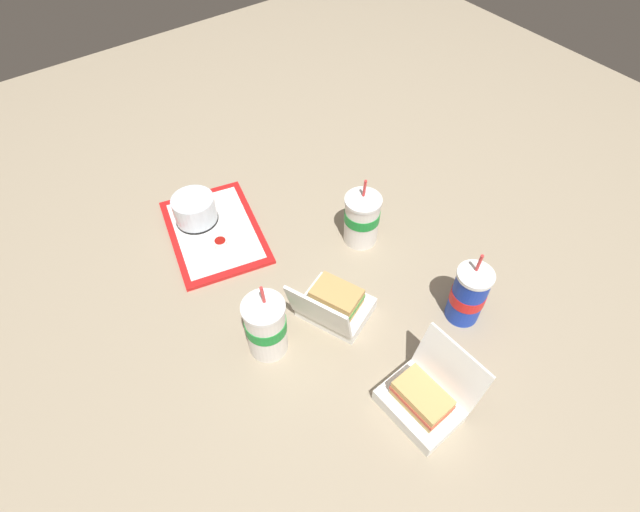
# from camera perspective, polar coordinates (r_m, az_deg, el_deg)

# --- Properties ---
(ground_plane) EXTENTS (3.20, 3.20, 0.00)m
(ground_plane) POSITION_cam_1_polar(r_m,az_deg,el_deg) (1.43, 1.99, -1.15)
(ground_plane) COLOR gray
(food_tray) EXTENTS (0.42, 0.34, 0.01)m
(food_tray) POSITION_cam_1_polar(r_m,az_deg,el_deg) (1.54, -11.95, 2.75)
(food_tray) COLOR red
(food_tray) RESTS_ON ground_plane
(cake_container) EXTENTS (0.13, 0.13, 0.09)m
(cake_container) POSITION_cam_1_polar(r_m,az_deg,el_deg) (1.55, -14.11, 5.12)
(cake_container) COLOR black
(cake_container) RESTS_ON food_tray
(ketchup_cup) EXTENTS (0.04, 0.04, 0.02)m
(ketchup_cup) POSITION_cam_1_polar(r_m,az_deg,el_deg) (1.48, -11.30, 1.46)
(ketchup_cup) COLOR white
(ketchup_cup) RESTS_ON food_tray
(napkin_stack) EXTENTS (0.10, 0.10, 0.00)m
(napkin_stack) POSITION_cam_1_polar(r_m,az_deg,el_deg) (1.49, -10.06, 1.55)
(napkin_stack) COLOR white
(napkin_stack) RESTS_ON food_tray
(plastic_fork) EXTENTS (0.08, 0.09, 0.00)m
(plastic_fork) POSITION_cam_1_polar(r_m,az_deg,el_deg) (1.49, -13.07, 0.88)
(plastic_fork) COLOR white
(plastic_fork) RESTS_ON food_tray
(clamshell_sandwich_corner) EXTENTS (0.23, 0.23, 0.17)m
(clamshell_sandwich_corner) POSITION_cam_1_polar(r_m,az_deg,el_deg) (1.29, 1.64, -5.57)
(clamshell_sandwich_corner) COLOR white
(clamshell_sandwich_corner) RESTS_ON ground_plane
(clamshell_sandwich_front) EXTENTS (0.18, 0.18, 0.16)m
(clamshell_sandwich_front) POSITION_cam_1_polar(r_m,az_deg,el_deg) (1.19, 11.72, -15.70)
(clamshell_sandwich_front) COLOR white
(clamshell_sandwich_front) RESTS_ON ground_plane
(soda_cup_center) EXTENTS (0.10, 0.10, 0.24)m
(soda_cup_center) POSITION_cam_1_polar(r_m,az_deg,el_deg) (1.21, -6.19, -8.01)
(soda_cup_center) COLOR white
(soda_cup_center) RESTS_ON ground_plane
(soda_cup_corner) EXTENTS (0.09, 0.09, 0.23)m
(soda_cup_corner) POSITION_cam_1_polar(r_m,az_deg,el_deg) (1.31, 16.58, -4.28)
(soda_cup_corner) COLOR #1938B7
(soda_cup_corner) RESTS_ON ground_plane
(soda_cup_front) EXTENTS (0.11, 0.11, 0.22)m
(soda_cup_front) POSITION_cam_1_polar(r_m,az_deg,el_deg) (1.44, 4.79, 4.29)
(soda_cup_front) COLOR white
(soda_cup_front) RESTS_ON ground_plane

